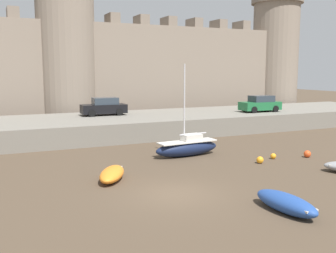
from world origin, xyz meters
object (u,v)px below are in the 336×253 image
at_px(mooring_buoy_mid_mud, 273,156).
at_px(car_quay_centre_west, 104,107).
at_px(car_quay_west, 260,104).
at_px(mooring_buoy_off_centre, 260,160).
at_px(rowboat_foreground_right, 286,203).
at_px(mooring_buoy_near_shore, 307,154).
at_px(rowboat_midflat_right, 112,174).
at_px(sailboat_foreground_centre, 187,147).

relative_size(mooring_buoy_mid_mud, car_quay_centre_west, 0.09).
xyz_separation_m(car_quay_west, car_quay_centre_west, (-15.04, 3.44, 0.00)).
bearing_deg(car_quay_west, mooring_buoy_off_centre, -127.36).
distance_m(rowboat_foreground_right, mooring_buoy_near_shore, 11.04).
relative_size(mooring_buoy_near_shore, car_quay_centre_west, 0.11).
bearing_deg(mooring_buoy_mid_mud, car_quay_centre_west, 114.76).
distance_m(rowboat_midflat_right, mooring_buoy_off_centre, 9.42).
bearing_deg(car_quay_centre_west, rowboat_foreground_right, -87.13).
bearing_deg(mooring_buoy_mid_mud, mooring_buoy_near_shore, -14.29).
distance_m(mooring_buoy_near_shore, mooring_buoy_off_centre, 3.90).
height_order(rowboat_midflat_right, car_quay_west, car_quay_west).
relative_size(sailboat_foreground_centre, car_quay_centre_west, 1.48).
bearing_deg(sailboat_foreground_centre, rowboat_midflat_right, -150.11).
xyz_separation_m(mooring_buoy_mid_mud, car_quay_west, (7.99, 11.86, 2.21)).
bearing_deg(mooring_buoy_near_shore, mooring_buoy_mid_mud, 165.71).
bearing_deg(car_quay_centre_west, rowboat_midflat_right, -103.97).
bearing_deg(car_quay_west, mooring_buoy_near_shore, -114.45).
relative_size(rowboat_midflat_right, car_quay_west, 0.76).
bearing_deg(car_quay_centre_west, car_quay_west, -12.87).
bearing_deg(sailboat_foreground_centre, mooring_buoy_near_shore, -27.75).
distance_m(mooring_buoy_near_shore, car_quay_west, 13.84).
height_order(sailboat_foreground_centre, car_quay_centre_west, sailboat_foreground_centre).
xyz_separation_m(rowboat_midflat_right, car_quay_west, (18.98, 12.37, 2.04)).
bearing_deg(rowboat_midflat_right, mooring_buoy_near_shore, -0.32).
xyz_separation_m(mooring_buoy_off_centre, car_quay_centre_west, (-5.48, 15.96, 2.17)).
xyz_separation_m(sailboat_foreground_centre, mooring_buoy_mid_mud, (4.69, -3.10, -0.43)).
bearing_deg(rowboat_foreground_right, mooring_buoy_mid_mud, 53.49).
bearing_deg(rowboat_foreground_right, car_quay_west, 54.99).
bearing_deg(mooring_buoy_off_centre, car_quay_centre_west, 108.95).
bearing_deg(mooring_buoy_off_centre, mooring_buoy_mid_mud, 23.02).
relative_size(sailboat_foreground_centre, car_quay_west, 1.48).
bearing_deg(rowboat_foreground_right, car_quay_centre_west, 92.87).
bearing_deg(mooring_buoy_mid_mud, mooring_buoy_off_centre, -156.98).
distance_m(sailboat_foreground_centre, car_quay_west, 15.51).
xyz_separation_m(sailboat_foreground_centre, mooring_buoy_near_shore, (7.02, -3.69, -0.38)).
distance_m(sailboat_foreground_centre, mooring_buoy_off_centre, 4.91).
height_order(mooring_buoy_near_shore, car_quay_west, car_quay_west).
bearing_deg(car_quay_centre_west, mooring_buoy_off_centre, -71.05).
height_order(rowboat_foreground_right, mooring_buoy_off_centre, rowboat_foreground_right).
relative_size(sailboat_foreground_centre, mooring_buoy_mid_mud, 16.68).
height_order(car_quay_west, car_quay_centre_west, same).
xyz_separation_m(rowboat_midflat_right, mooring_buoy_mid_mud, (10.99, 0.52, -0.17)).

